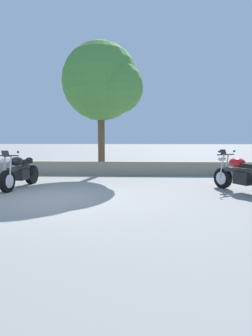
{
  "coord_description": "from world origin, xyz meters",
  "views": [
    {
      "loc": [
        2.16,
        -6.69,
        1.53
      ],
      "look_at": [
        1.77,
        1.2,
        0.65
      ],
      "focal_mm": 29.11,
      "sensor_mm": 36.0,
      "label": 1
    }
  ],
  "objects": [
    {
      "name": "leafy_tree_mid_left",
      "position": [
        0.74,
        4.46,
        3.71
      ],
      "size": [
        3.27,
        3.11,
        4.79
      ],
      "color": "brown",
      "rests_on": "stone_wall"
    },
    {
      "name": "ground_plane",
      "position": [
        0.0,
        0.0,
        0.0
      ],
      "size": [
        120.0,
        120.0,
        0.0
      ],
      "primitive_type": "plane",
      "color": "gray"
    },
    {
      "name": "stone_wall",
      "position": [
        0.0,
        4.8,
        0.28
      ],
      "size": [
        36.0,
        0.8,
        0.55
      ],
      "primitive_type": "cube",
      "color": "gray",
      "rests_on": "ground"
    },
    {
      "name": "motorcycle_red_centre",
      "position": [
        5.03,
        1.01,
        0.49
      ],
      "size": [
        1.17,
        1.89,
        1.18
      ],
      "color": "black",
      "rests_on": "ground"
    },
    {
      "name": "motorcycle_black_near_left",
      "position": [
        -1.5,
        1.4,
        0.49
      ],
      "size": [
        0.67,
        2.07,
        1.18
      ],
      "color": "black",
      "rests_on": "ground"
    }
  ]
}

